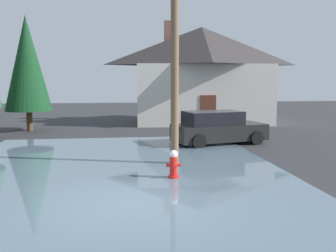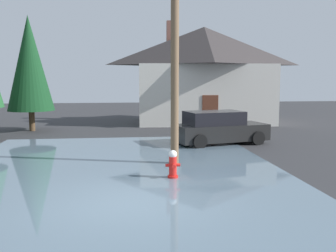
{
  "view_description": "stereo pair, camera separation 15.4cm",
  "coord_description": "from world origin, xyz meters",
  "px_view_note": "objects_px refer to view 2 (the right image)",
  "views": [
    {
      "loc": [
        -0.29,
        -8.94,
        3.0
      ],
      "look_at": [
        1.44,
        4.02,
        1.38
      ],
      "focal_mm": 40.75,
      "sensor_mm": 36.0,
      "label": 1
    },
    {
      "loc": [
        -0.14,
        -8.96,
        3.0
      ],
      "look_at": [
        1.44,
        4.02,
        1.38
      ],
      "focal_mm": 40.75,
      "sensor_mm": 36.0,
      "label": 2
    }
  ],
  "objects_px": {
    "fire_hydrant": "(173,165)",
    "house": "(204,73)",
    "utility_pole": "(175,44)",
    "parked_car": "(219,128)",
    "pine_tree_far_center": "(29,64)"
  },
  "relations": [
    {
      "from": "fire_hydrant",
      "to": "house",
      "type": "height_order",
      "value": "house"
    },
    {
      "from": "house",
      "to": "pine_tree_far_center",
      "type": "bearing_deg",
      "value": -163.58
    },
    {
      "from": "fire_hydrant",
      "to": "parked_car",
      "type": "relative_size",
      "value": 0.19
    },
    {
      "from": "fire_hydrant",
      "to": "parked_car",
      "type": "height_order",
      "value": "parked_car"
    },
    {
      "from": "house",
      "to": "pine_tree_far_center",
      "type": "relative_size",
      "value": 1.5
    },
    {
      "from": "utility_pole",
      "to": "parked_car",
      "type": "bearing_deg",
      "value": 56.77
    },
    {
      "from": "house",
      "to": "parked_car",
      "type": "xyz_separation_m",
      "value": [
        -1.2,
        -8.92,
        -2.65
      ]
    },
    {
      "from": "utility_pole",
      "to": "house",
      "type": "distance_m",
      "value": 13.49
    },
    {
      "from": "parked_car",
      "to": "pine_tree_far_center",
      "type": "distance_m",
      "value": 11.65
    },
    {
      "from": "fire_hydrant",
      "to": "pine_tree_far_center",
      "type": "distance_m",
      "value": 13.9
    },
    {
      "from": "fire_hydrant",
      "to": "utility_pole",
      "type": "relative_size",
      "value": 0.11
    },
    {
      "from": "house",
      "to": "pine_tree_far_center",
      "type": "height_order",
      "value": "house"
    },
    {
      "from": "house",
      "to": "parked_car",
      "type": "height_order",
      "value": "house"
    },
    {
      "from": "fire_hydrant",
      "to": "parked_car",
      "type": "bearing_deg",
      "value": 63.71
    },
    {
      "from": "house",
      "to": "utility_pole",
      "type": "bearing_deg",
      "value": -106.45
    }
  ]
}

